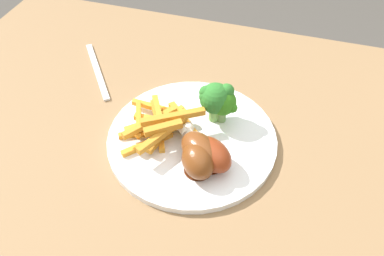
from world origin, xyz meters
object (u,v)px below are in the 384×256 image
at_px(dinner_plate, 192,138).
at_px(fork, 97,71).
at_px(dining_table, 223,204).
at_px(chicken_drumstick_near, 199,148).
at_px(chicken_drumstick_far, 210,151).
at_px(broccoli_floret_front, 223,102).
at_px(carrot_fries_pile, 160,124).
at_px(broccoli_floret_middle, 215,98).
at_px(chicken_drumstick_extra, 198,158).

relative_size(dinner_plate, fork, 1.50).
bearing_deg(dining_table, fork, -28.88).
xyz_separation_m(chicken_drumstick_near, chicken_drumstick_far, (-0.02, 0.00, -0.00)).
relative_size(dining_table, chicken_drumstick_far, 10.18).
xyz_separation_m(dinner_plate, broccoli_floret_front, (-0.04, -0.05, 0.05)).
height_order(carrot_fries_pile, chicken_drumstick_near, chicken_drumstick_near).
distance_m(dining_table, carrot_fries_pile, 0.18).
bearing_deg(chicken_drumstick_near, fork, -32.08).
bearing_deg(fork, broccoli_floret_middle, 37.13).
height_order(dining_table, chicken_drumstick_near, chicken_drumstick_near).
height_order(dinner_plate, chicken_drumstick_extra, chicken_drumstick_extra).
distance_m(dining_table, broccoli_floret_middle, 0.19).
bearing_deg(fork, broccoli_floret_front, 37.95).
height_order(broccoli_floret_middle, chicken_drumstick_far, broccoli_floret_middle).
bearing_deg(dining_table, chicken_drumstick_far, -11.96).
height_order(broccoli_floret_front, carrot_fries_pile, broccoli_floret_front).
bearing_deg(broccoli_floret_front, dining_table, 108.09).
xyz_separation_m(dining_table, chicken_drumstick_extra, (0.04, 0.01, 0.13)).
bearing_deg(carrot_fries_pile, chicken_drumstick_far, 159.91).
bearing_deg(broccoli_floret_middle, broccoli_floret_front, -179.02).
xyz_separation_m(dining_table, chicken_drumstick_far, (0.03, -0.01, 0.13)).
bearing_deg(broccoli_floret_front, carrot_fries_pile, 32.36).
relative_size(broccoli_floret_middle, fork, 0.39).
bearing_deg(broccoli_floret_middle, carrot_fries_pile, 36.85).
bearing_deg(chicken_drumstick_far, carrot_fries_pile, -20.09).
distance_m(chicken_drumstick_near, chicken_drumstick_extra, 0.02).
height_order(broccoli_floret_middle, carrot_fries_pile, broccoli_floret_middle).
xyz_separation_m(chicken_drumstick_extra, fork, (0.27, -0.19, -0.03)).
distance_m(broccoli_floret_middle, chicken_drumstick_far, 0.10).
bearing_deg(broccoli_floret_front, fork, -14.44).
relative_size(dining_table, chicken_drumstick_near, 10.35).
height_order(broccoli_floret_middle, chicken_drumstick_near, broccoli_floret_middle).
height_order(dinner_plate, broccoli_floret_front, broccoli_floret_front).
distance_m(dinner_plate, chicken_drumstick_far, 0.06).
distance_m(broccoli_floret_front, fork, 0.29).
bearing_deg(dinner_plate, broccoli_floret_front, -126.45).
xyz_separation_m(broccoli_floret_front, chicken_drumstick_far, (-0.00, 0.09, -0.02)).
distance_m(carrot_fries_pile, chicken_drumstick_near, 0.09).
xyz_separation_m(dinner_plate, fork, (0.24, -0.12, -0.00)).
distance_m(carrot_fries_pile, fork, 0.23).
bearing_deg(chicken_drumstick_far, broccoli_floret_front, -88.85).
height_order(broccoli_floret_front, chicken_drumstick_near, broccoli_floret_front).
xyz_separation_m(broccoli_floret_middle, chicken_drumstick_far, (-0.02, 0.09, -0.03)).
xyz_separation_m(dinner_plate, chicken_drumstick_far, (-0.04, 0.04, 0.03)).
distance_m(broccoli_floret_front, broccoli_floret_middle, 0.02).
bearing_deg(dining_table, broccoli_floret_middle, -64.61).
height_order(dinner_plate, fork, dinner_plate).
xyz_separation_m(chicken_drumstick_far, fork, (0.28, -0.17, -0.03)).
bearing_deg(broccoli_floret_front, dinner_plate, 53.55).
relative_size(dining_table, broccoli_floret_front, 19.13).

